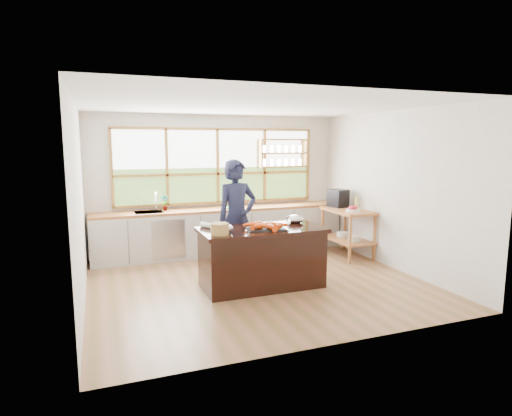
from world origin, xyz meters
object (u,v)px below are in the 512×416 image
espresso_machine (338,198)px  wicker_basket (220,229)px  island (262,257)px  cook (237,218)px

espresso_machine → wicker_basket: espresso_machine is taller
island → espresso_machine: espresso_machine is taller
island → espresso_machine: size_ratio=5.27×
espresso_machine → wicker_basket: bearing=-164.2°
island → wicker_basket: bearing=-162.5°
cook → espresso_machine: 2.49m
cook → espresso_machine: (2.36, 0.79, 0.13)m
cook → wicker_basket: size_ratio=7.64×
cook → espresso_machine: bearing=9.2°
island → espresso_machine: (2.19, 1.47, 0.62)m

